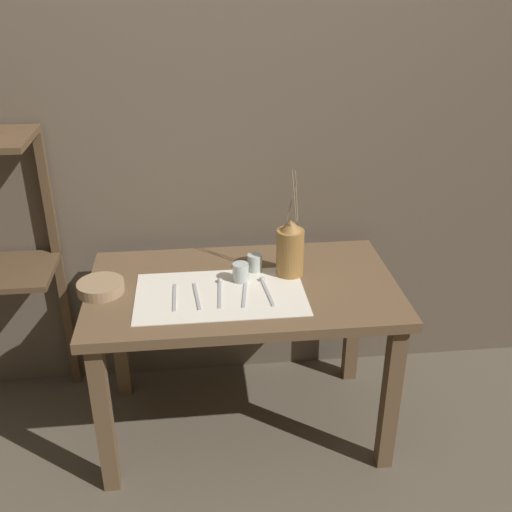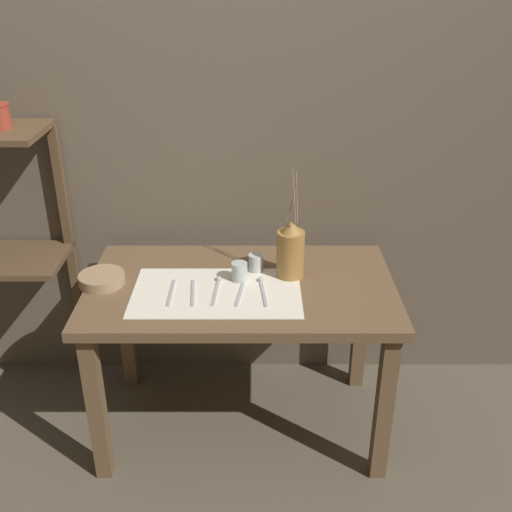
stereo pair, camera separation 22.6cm
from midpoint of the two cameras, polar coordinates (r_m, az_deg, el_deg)
name	(u,v)px [view 2 (the right image)]	position (r m, az deg, el deg)	size (l,w,h in m)	color
ground_plane	(244,423)	(2.72, 1.34, -15.69)	(12.00, 12.00, 0.00)	brown
stone_wall_back	(244,126)	(2.55, 1.44, 12.22)	(7.00, 0.06, 2.40)	brown
wooden_table	(243,306)	(2.36, 1.49, -4.82)	(1.19, 0.69, 0.70)	brown
linen_cloth	(219,292)	(2.25, -0.73, -3.54)	(0.63, 0.38, 0.00)	silver
pitcher_with_flowers	(292,251)	(2.33, 6.26, 0.43)	(0.11, 0.11, 0.44)	olive
wooden_bowl	(104,279)	(2.35, -11.67, -2.23)	(0.18, 0.18, 0.04)	#9E7F5B
glass_tumbler_near	(241,271)	(2.32, 1.38, -1.56)	(0.06, 0.06, 0.07)	#B7C1BC
glass_tumbler_far	(258,263)	(2.39, 2.87, -0.70)	(0.06, 0.06, 0.07)	#B7C1BC
fork_inner	(173,292)	(2.25, -5.09, -3.56)	(0.01, 0.20, 0.00)	#A8A8AD
fork_outer	(195,293)	(2.24, -3.00, -3.60)	(0.03, 0.20, 0.00)	#A8A8AD
spoon_inner	(219,284)	(2.29, -0.70, -2.79)	(0.03, 0.21, 0.02)	#A8A8AD
knife_center	(243,293)	(2.24, 1.63, -3.62)	(0.04, 0.20, 0.00)	#A8A8AD
spoon_outer	(264,285)	(2.29, 3.56, -2.87)	(0.04, 0.21, 0.02)	#A8A8AD
metal_pot_small	(2,115)	(2.47, -20.65, 12.43)	(0.09, 0.09, 0.10)	#9E3828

